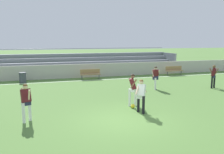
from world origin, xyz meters
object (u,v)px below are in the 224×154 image
at_px(bench_far_right, 90,73).
at_px(player_dark_overlapping, 156,76).
at_px(soccer_ball, 133,106).
at_px(bleacher_stand, 51,64).
at_px(player_dark_deep_cover, 26,99).
at_px(player_dark_pressing_high, 133,87).
at_px(player_white_dropping_back, 141,93).
at_px(bench_near_bin, 174,70).
at_px(trash_bin, 23,78).
at_px(player_dark_on_ball, 214,74).

xyz_separation_m(bench_far_right, player_dark_overlapping, (3.52, -5.65, 0.43)).
bearing_deg(soccer_ball, bleacher_stand, 104.30).
bearing_deg(bleacher_stand, player_dark_deep_cover, -96.81).
distance_m(player_dark_deep_cover, player_dark_overlapping, 9.54).
bearing_deg(player_dark_overlapping, soccer_ball, -130.15).
distance_m(player_dark_pressing_high, player_dark_deep_cover, 5.36).
bearing_deg(player_white_dropping_back, player_dark_deep_cover, 176.97).
bearing_deg(player_white_dropping_back, bench_near_bin, 51.67).
distance_m(bench_far_right, trash_bin, 5.70).
distance_m(player_dark_pressing_high, soccer_ball, 1.02).
distance_m(trash_bin, player_white_dropping_back, 12.01).
xyz_separation_m(player_dark_pressing_high, player_white_dropping_back, (-0.08, -1.27, -0.05)).
relative_size(trash_bin, player_dark_pressing_high, 0.50).
height_order(trash_bin, player_white_dropping_back, player_white_dropping_back).
bearing_deg(player_dark_overlapping, trash_bin, 148.55).
xyz_separation_m(bleacher_stand, player_dark_deep_cover, (-1.68, -14.10, -0.11)).
xyz_separation_m(bench_far_right, soccer_ball, (0.23, -9.56, -0.44)).
relative_size(player_dark_pressing_high, soccer_ball, 7.80).
xyz_separation_m(player_dark_deep_cover, player_dark_overlapping, (8.42, 4.49, -0.02)).
distance_m(trash_bin, soccer_ball, 11.24).
distance_m(bench_far_right, soccer_ball, 9.57).
bearing_deg(player_dark_overlapping, player_dark_deep_cover, -151.95).
height_order(bleacher_stand, bench_near_bin, bleacher_stand).
relative_size(player_dark_pressing_high, player_dark_overlapping, 1.05).
height_order(trash_bin, soccer_ball, trash_bin).
xyz_separation_m(bleacher_stand, player_dark_on_ball, (11.00, -10.44, -0.10)).
height_order(player_white_dropping_back, player_dark_on_ball, player_dark_on_ball).
xyz_separation_m(player_dark_overlapping, soccer_ball, (-3.29, -3.90, -0.86)).
relative_size(player_white_dropping_back, player_dark_overlapping, 1.00).
bearing_deg(soccer_ball, player_dark_overlapping, 49.85).
distance_m(player_white_dropping_back, player_dark_deep_cover, 5.20).
xyz_separation_m(player_dark_on_ball, player_dark_deep_cover, (-12.68, -3.66, -0.02)).
bearing_deg(player_dark_overlapping, bench_near_bin, 48.49).
bearing_deg(trash_bin, bench_far_right, 0.16).
height_order(player_white_dropping_back, player_dark_overlapping, player_white_dropping_back).
relative_size(bench_far_right, player_dark_deep_cover, 1.08).
relative_size(bench_near_bin, player_dark_deep_cover, 1.08).
distance_m(player_dark_on_ball, player_dark_deep_cover, 13.20).
relative_size(player_dark_pressing_high, player_white_dropping_back, 1.04).
height_order(trash_bin, player_dark_pressing_high, player_dark_pressing_high).
bearing_deg(player_dark_overlapping, bleacher_stand, 125.02).
bearing_deg(soccer_ball, player_dark_deep_cover, -173.49).
height_order(bench_near_bin, trash_bin, bench_near_bin).
xyz_separation_m(player_white_dropping_back, player_dark_on_ball, (7.49, 3.93, 0.03)).
height_order(bench_far_right, player_dark_pressing_high, player_dark_pressing_high).
relative_size(player_dark_on_ball, soccer_ball, 7.69).
height_order(trash_bin, player_dark_deep_cover, player_dark_deep_cover).
height_order(bleacher_stand, player_dark_deep_cover, bleacher_stand).
height_order(player_dark_overlapping, soccer_ball, player_dark_overlapping).
relative_size(trash_bin, player_dark_overlapping, 0.52).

